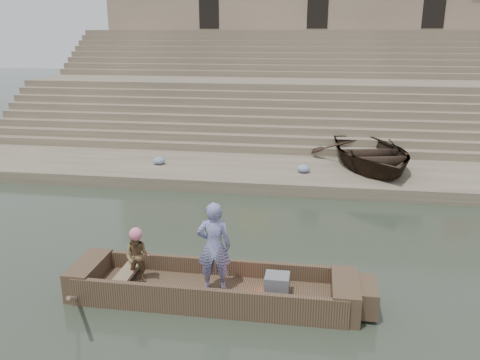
% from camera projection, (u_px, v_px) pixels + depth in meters
% --- Properties ---
extents(ground, '(120.00, 120.00, 0.00)m').
position_uv_depth(ground, '(399.00, 302.00, 9.49)').
color(ground, '#2A3528').
rests_on(ground, ground).
extents(lower_landing, '(32.00, 4.00, 0.40)m').
position_uv_depth(lower_landing, '(364.00, 177.00, 16.99)').
color(lower_landing, gray).
rests_on(lower_landing, ground).
extents(mid_landing, '(32.00, 3.00, 2.80)m').
position_uv_depth(mid_landing, '(353.00, 110.00, 23.74)').
color(mid_landing, gray).
rests_on(mid_landing, ground).
extents(upper_landing, '(32.00, 3.00, 5.20)m').
position_uv_depth(upper_landing, '(347.00, 74.00, 30.01)').
color(upper_landing, gray).
rests_on(upper_landing, ground).
extents(ghat_steps, '(32.00, 11.00, 5.20)m').
position_uv_depth(ghat_steps, '(352.00, 98.00, 25.22)').
color(ghat_steps, gray).
rests_on(ghat_steps, ground).
extents(building_wall, '(32.00, 5.07, 11.20)m').
position_uv_depth(building_wall, '(347.00, 24.00, 32.92)').
color(building_wall, tan).
rests_on(building_wall, ground).
extents(main_rowboat, '(5.00, 1.30, 0.22)m').
position_uv_depth(main_rowboat, '(212.00, 294.00, 9.56)').
color(main_rowboat, brown).
rests_on(main_rowboat, ground).
extents(rowboat_trim, '(6.04, 2.63, 1.76)m').
position_uv_depth(rowboat_trim, '(222.00, 286.00, 9.47)').
color(rowboat_trim, brown).
rests_on(rowboat_trim, ground).
extents(standing_man, '(0.70, 0.51, 1.79)m').
position_uv_depth(standing_man, '(214.00, 247.00, 9.27)').
color(standing_man, navy).
rests_on(standing_man, main_rowboat).
extents(rowing_man, '(0.56, 0.45, 1.09)m').
position_uv_depth(rowing_man, '(137.00, 257.00, 9.66)').
color(rowing_man, '#2A7F41').
rests_on(rowing_man, main_rowboat).
extents(television, '(0.46, 0.42, 0.40)m').
position_uv_depth(television, '(276.00, 284.00, 9.28)').
color(television, slate).
rests_on(television, main_rowboat).
extents(beached_rowboat, '(4.67, 5.74, 1.04)m').
position_uv_depth(beached_rowboat, '(371.00, 153.00, 17.34)').
color(beached_rowboat, '#2D2116').
rests_on(beached_rowboat, lower_landing).
extents(cloth_bundles, '(18.55, 2.05, 0.26)m').
position_uv_depth(cloth_bundles, '(422.00, 167.00, 16.97)').
color(cloth_bundles, '#3F5999').
rests_on(cloth_bundles, lower_landing).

